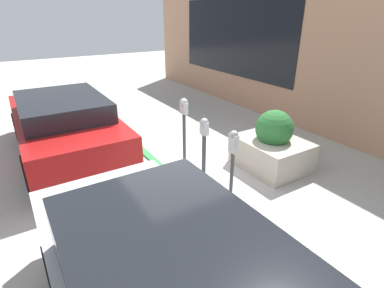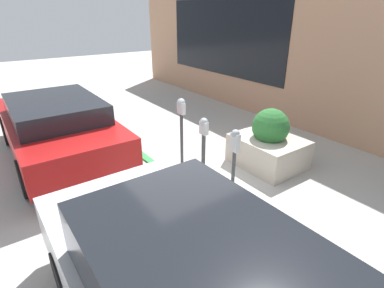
# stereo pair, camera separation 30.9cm
# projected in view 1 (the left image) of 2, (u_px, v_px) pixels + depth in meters

# --- Properties ---
(ground_plane) EXTENTS (40.00, 40.00, 0.00)m
(ground_plane) POSITION_uv_depth(u_px,v_px,m) (187.00, 187.00, 5.74)
(ground_plane) COLOR #ADAAA3
(curb_strip) EXTENTS (19.00, 0.16, 0.04)m
(curb_strip) POSITION_uv_depth(u_px,v_px,m) (183.00, 187.00, 5.69)
(curb_strip) COLOR #338C47
(curb_strip) RESTS_ON ground_plane
(building_facade) EXTENTS (19.00, 0.17, 4.11)m
(building_facade) POSITION_uv_depth(u_px,v_px,m) (349.00, 59.00, 7.05)
(building_facade) COLOR tan
(building_facade) RESTS_ON ground_plane
(parking_meter_nearest) EXTENTS (0.17, 0.14, 1.34)m
(parking_meter_nearest) POSITION_uv_depth(u_px,v_px,m) (233.00, 153.00, 4.94)
(parking_meter_nearest) COLOR #38383D
(parking_meter_nearest) RESTS_ON ground_plane
(parking_meter_second) EXTENTS (0.17, 0.15, 1.33)m
(parking_meter_second) POSITION_uv_depth(u_px,v_px,m) (204.00, 141.00, 5.55)
(parking_meter_second) COLOR #38383D
(parking_meter_second) RESTS_ON ground_plane
(parking_meter_middle) EXTENTS (0.20, 0.17, 1.50)m
(parking_meter_middle) POSITION_uv_depth(u_px,v_px,m) (184.00, 118.00, 6.15)
(parking_meter_middle) COLOR #38383D
(parking_meter_middle) RESTS_ON ground_plane
(planter_box) EXTENTS (1.42, 1.18, 1.27)m
(planter_box) POSITION_uv_depth(u_px,v_px,m) (272.00, 146.00, 6.30)
(planter_box) COLOR #B2A899
(planter_box) RESTS_ON ground_plane
(parked_car_middle) EXTENTS (4.63, 2.02, 1.39)m
(parked_car_middle) POSITION_uv_depth(u_px,v_px,m) (64.00, 122.00, 6.86)
(parked_car_middle) COLOR maroon
(parked_car_middle) RESTS_ON ground_plane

